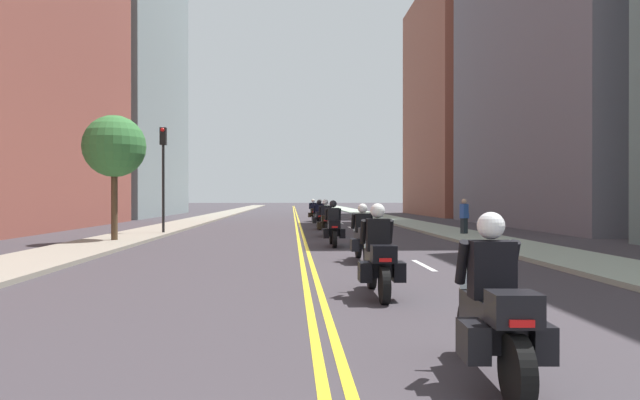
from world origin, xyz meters
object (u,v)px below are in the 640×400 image
traffic_light_near (163,161)px  pedestrian_0 (464,217)px  motorcycle_1 (378,260)px  motorcycle_5 (319,217)px  motorcycle_2 (363,238)px  motorcycle_6 (320,214)px  motorcycle_7 (313,212)px  motorcycle_4 (325,222)px  motorcycle_0 (494,316)px  motorcycle_3 (333,228)px  street_tree_0 (114,147)px

traffic_light_near → pedestrian_0: bearing=-6.3°
motorcycle_1 → motorcycle_5: bearing=90.7°
motorcycle_2 → motorcycle_1: bearing=-95.7°
motorcycle_6 → motorcycle_7: bearing=89.9°
motorcycle_4 → motorcycle_1: bearing=-89.3°
motorcycle_2 → motorcycle_6: 20.63m
motorcycle_6 → motorcycle_0: bearing=-92.5°
motorcycle_0 → motorcycle_3: motorcycle_3 is taller
motorcycle_0 → traffic_light_near: traffic_light_near is taller
motorcycle_3 → street_tree_0: street_tree_0 is taller
motorcycle_2 → motorcycle_6: motorcycle_6 is taller
traffic_light_near → street_tree_0: (-0.80, -4.63, 0.23)m
motorcycle_1 → motorcycle_4: motorcycle_4 is taller
motorcycle_1 → traffic_light_near: (-7.40, 16.78, 2.76)m
street_tree_0 → motorcycle_4: bearing=22.4°
motorcycle_0 → motorcycle_4: motorcycle_4 is taller
motorcycle_1 → motorcycle_7: bearing=90.5°
motorcycle_5 → street_tree_0: 12.41m
motorcycle_2 → motorcycle_3: 4.89m
motorcycle_0 → motorcycle_4: 20.21m
motorcycle_2 → traffic_light_near: bearing=123.2°
motorcycle_5 → motorcycle_7: 10.02m
motorcycle_2 → motorcycle_5: bearing=90.3°
motorcycle_1 → pedestrian_0: pedestrian_0 is taller
motorcycle_5 → traffic_light_near: (-7.37, -4.21, 2.74)m
motorcycle_5 → motorcycle_6: (0.29, 5.06, -0.01)m
motorcycle_5 → traffic_light_near: size_ratio=0.45×
motorcycle_6 → motorcycle_1: bearing=-93.3°
motorcycle_4 → motorcycle_6: (0.27, 10.54, 0.00)m
motorcycle_3 → motorcycle_1: bearing=-89.4°
motorcycle_2 → motorcycle_6: (-0.15, 20.63, 0.02)m
motorcycle_0 → motorcycle_7: motorcycle_7 is taller
motorcycle_1 → motorcycle_7: (0.04, 31.01, 0.02)m
motorcycle_4 → motorcycle_5: bearing=90.9°
motorcycle_0 → motorcycle_7: 35.69m
motorcycle_0 → motorcycle_4: (-0.37, 20.20, 0.01)m
motorcycle_6 → traffic_light_near: size_ratio=0.43×
motorcycle_0 → motorcycle_6: (-0.10, 30.74, 0.02)m
motorcycle_4 → motorcycle_5: motorcycle_4 is taller
motorcycle_3 → motorcycle_6: size_ratio=1.03×
motorcycle_3 → motorcycle_7: (0.07, 20.71, 0.02)m
motorcycle_3 → traffic_light_near: (-7.36, 6.48, 2.76)m
motorcycle_4 → traffic_light_near: 7.99m
motorcycle_1 → motorcycle_2: 5.45m
traffic_light_near → street_tree_0: size_ratio=1.02×
motorcycle_6 → motorcycle_7: (-0.23, 4.96, 0.01)m
motorcycle_1 → street_tree_0: (-8.20, 12.15, 2.99)m
motorcycle_5 → motorcycle_6: bearing=85.6°
motorcycle_3 → pedestrian_0: bearing=39.1°
motorcycle_4 → pedestrian_0: pedestrian_0 is taller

